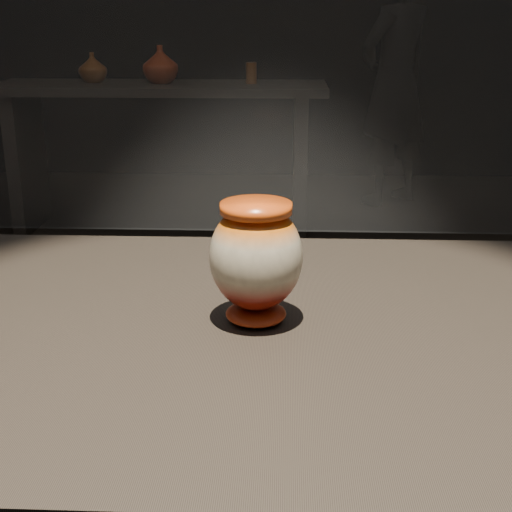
{
  "coord_description": "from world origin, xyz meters",
  "views": [
    {
      "loc": [
        0.09,
        -0.91,
        1.32
      ],
      "look_at": [
        0.05,
        0.01,
        1.0
      ],
      "focal_mm": 50.0,
      "sensor_mm": 36.0,
      "label": 1
    }
  ],
  "objects_px": {
    "back_shelf": "(161,128)",
    "visitor": "(395,82)",
    "main_vase": "(256,258)",
    "display_plinth": "(224,484)"
  },
  "relations": [
    {
      "from": "main_vase",
      "to": "visitor",
      "type": "height_order",
      "value": "visitor"
    },
    {
      "from": "display_plinth",
      "to": "back_shelf",
      "type": "relative_size",
      "value": 1.0
    },
    {
      "from": "main_vase",
      "to": "visitor",
      "type": "relative_size",
      "value": 0.1
    },
    {
      "from": "visitor",
      "to": "main_vase",
      "type": "bearing_deg",
      "value": 38.6
    },
    {
      "from": "display_plinth",
      "to": "visitor",
      "type": "xyz_separation_m",
      "value": [
        0.83,
        4.14,
        0.21
      ]
    },
    {
      "from": "display_plinth",
      "to": "visitor",
      "type": "height_order",
      "value": "visitor"
    },
    {
      "from": "back_shelf",
      "to": "visitor",
      "type": "distance_m",
      "value": 1.68
    },
    {
      "from": "display_plinth",
      "to": "back_shelf",
      "type": "distance_m",
      "value": 3.48
    },
    {
      "from": "back_shelf",
      "to": "visitor",
      "type": "bearing_deg",
      "value": 25.6
    },
    {
      "from": "display_plinth",
      "to": "back_shelf",
      "type": "height_order",
      "value": "same"
    }
  ]
}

